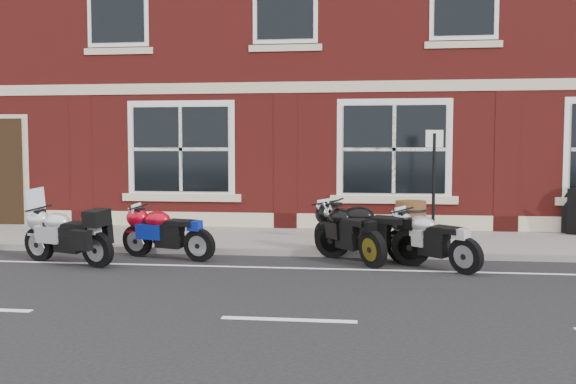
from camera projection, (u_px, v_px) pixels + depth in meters
The scene contains 11 objects.
ground at pixel (311, 271), 10.47m from camera, with size 80.00×80.00×0.00m, color black.
sidewalk at pixel (323, 241), 13.43m from camera, with size 30.00×3.00×0.12m, color slate.
kerb at pixel (318, 253), 11.87m from camera, with size 30.00×0.16×0.12m, color slate.
pub_building at pixel (340, 22), 20.44m from camera, with size 24.00×12.00×12.00m, color maroon.
moto_touring_silver at pixel (66, 233), 11.09m from camera, with size 1.90×0.82×1.30m.
moto_sport_red at pixel (167, 231), 11.59m from camera, with size 1.88×0.69×0.87m.
moto_sport_black at pixel (348, 231), 11.38m from camera, with size 1.34×1.75×0.94m.
moto_sport_silver at pixel (431, 238), 10.72m from camera, with size 1.48×1.44×0.87m.
moto_naked_black at pixel (369, 230), 11.32m from camera, with size 2.04×1.02×0.98m.
barrel_planter at pixel (411, 218), 13.68m from camera, with size 0.68×0.68×0.76m.
parking_sign at pixel (434, 181), 11.65m from camera, with size 0.31×0.06×2.21m.
Camera 1 is at (0.90, -10.32, 2.02)m, focal length 40.00 mm.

